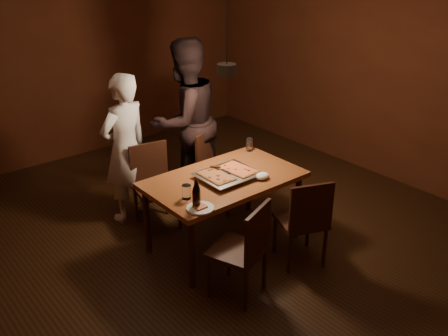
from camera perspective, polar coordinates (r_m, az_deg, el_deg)
room_shell at (r=4.80m, az=0.30°, el=7.14°), size 6.00×6.00×6.00m
dining_table at (r=4.86m, az=-0.00°, el=-1.86°), size 1.50×0.90×0.75m
chair_far_left at (r=5.36m, az=-8.12°, el=-1.12°), size 0.49×0.49×0.49m
chair_far_right at (r=5.67m, az=-1.17°, el=0.64°), size 0.55×0.55×0.49m
chair_near_left at (r=4.21m, az=2.54°, el=-8.58°), size 0.54×0.54×0.49m
chair_near_right at (r=4.67m, az=9.26°, el=-5.31°), size 0.55×0.55×0.49m
pizza_tray at (r=4.80m, az=0.42°, el=-0.87°), size 0.56×0.46×0.05m
pizza_meat at (r=4.72m, az=-0.89°, el=-0.91°), size 0.23×0.36×0.02m
pizza_cheese at (r=4.86m, az=1.59°, el=-0.14°), size 0.26×0.38×0.02m
spatula at (r=4.80m, az=0.12°, el=-0.40°), size 0.14×0.25×0.04m
beer_bottle_a at (r=4.24m, az=-3.22°, el=-3.10°), size 0.07×0.07×0.25m
beer_bottle_b at (r=4.26m, az=-3.16°, el=-2.89°), size 0.07×0.07×0.26m
water_glass_left at (r=4.42m, az=-4.31°, el=-2.73°), size 0.08×0.08×0.13m
water_glass_right at (r=5.42m, az=2.92°, el=2.70°), size 0.07×0.07×0.14m
plate_slice at (r=4.27m, az=-2.73°, el=-4.59°), size 0.24×0.24×0.03m
napkin at (r=4.79m, az=4.37°, el=-0.93°), size 0.15×0.11×0.06m
diner_white at (r=5.41m, az=-11.23°, el=2.17°), size 0.67×0.51×1.64m
diner_dark at (r=5.75m, az=-4.45°, el=5.31°), size 0.99×0.80×1.90m
pendant_lamp at (r=4.70m, az=0.31°, el=11.33°), size 0.18×0.18×1.10m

